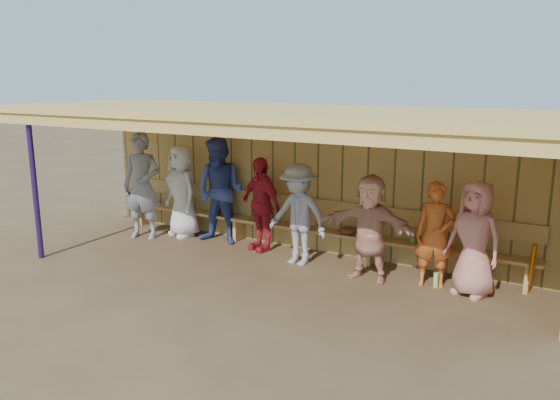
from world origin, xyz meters
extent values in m
plane|color=brown|center=(0.00, 0.00, 0.00)|extent=(90.00, 90.00, 0.00)
imported|color=gray|center=(-2.94, 0.34, 0.99)|extent=(0.83, 0.67, 1.98)
imported|color=silver|center=(-2.39, 0.81, 0.87)|extent=(0.99, 0.81, 1.73)
imported|color=#354794|center=(-1.50, 0.81, 0.96)|extent=(0.99, 0.81, 1.91)
imported|color=red|center=(-0.65, 0.81, 0.82)|extent=(1.03, 0.71, 1.63)
imported|color=#96979E|center=(0.26, 0.48, 0.82)|extent=(1.12, 0.72, 1.63)
imported|color=#E19C7E|center=(1.49, 0.40, 0.79)|extent=(1.50, 0.56, 1.59)
imported|color=#C95A20|center=(2.39, 0.60, 0.76)|extent=(0.62, 0.48, 1.52)
imported|color=tan|center=(2.94, 0.52, 0.80)|extent=(0.91, 0.75, 1.61)
cube|color=tan|center=(0.00, 1.35, 1.20)|extent=(8.60, 0.20, 2.40)
cube|color=#DEB85B|center=(0.00, 0.00, 2.45)|extent=(8.80, 3.20, 0.10)
cube|color=#DEB85B|center=(0.00, -1.50, 2.32)|extent=(8.80, 0.10, 0.18)
cube|color=#DEB85B|center=(-3.80, 0.00, 2.31)|extent=(0.08, 3.00, 0.16)
cube|color=#DEB85B|center=(-2.85, 0.00, 2.31)|extent=(0.08, 3.00, 0.16)
cube|color=#DEB85B|center=(-1.90, 0.00, 2.31)|extent=(0.08, 3.00, 0.16)
cube|color=#DEB85B|center=(-0.95, 0.00, 2.31)|extent=(0.08, 3.00, 0.16)
cube|color=#DEB85B|center=(0.00, 0.00, 2.31)|extent=(0.08, 3.00, 0.16)
cube|color=#DEB85B|center=(0.95, 0.00, 2.31)|extent=(0.08, 3.00, 0.16)
cube|color=#DEB85B|center=(1.90, 0.00, 2.31)|extent=(0.08, 3.00, 0.16)
cube|color=#DEB85B|center=(2.85, 0.00, 2.31)|extent=(0.08, 3.00, 0.16)
cube|color=#DEB85B|center=(3.80, 0.00, 2.31)|extent=(0.08, 3.00, 0.16)
cylinder|color=navy|center=(-3.60, -1.40, 1.20)|extent=(0.09, 0.09, 2.40)
cube|color=tan|center=(0.00, 1.06, 0.42)|extent=(7.60, 0.32, 0.05)
cube|color=tan|center=(0.00, 1.22, 0.80)|extent=(7.60, 0.04, 0.26)
cube|color=tan|center=(-3.60, 1.06, 0.20)|extent=(0.06, 0.29, 0.40)
cube|color=tan|center=(-1.29, 1.06, 0.20)|extent=(0.06, 0.29, 0.40)
cube|color=tan|center=(1.29, 1.06, 0.20)|extent=(0.06, 0.29, 0.40)
cube|color=tan|center=(3.60, 1.06, 0.20)|extent=(0.06, 0.29, 0.40)
cylinder|color=orange|center=(3.65, 0.86, 0.40)|extent=(0.13, 0.41, 0.80)
sphere|color=orange|center=(2.67, 0.86, 0.04)|extent=(0.08, 0.08, 0.08)
ellipsoid|color=#593319|center=(-3.46, 1.01, 0.52)|extent=(0.30, 0.24, 0.14)
ellipsoid|color=#593319|center=(-0.83, 1.01, 0.52)|extent=(0.30, 0.24, 0.14)
ellipsoid|color=#593319|center=(0.90, 1.01, 0.52)|extent=(0.30, 0.24, 0.14)
cylinder|color=#83BE5F|center=(1.94, 1.11, 0.56)|extent=(0.07, 0.07, 0.22)
cylinder|color=orange|center=(1.29, 1.11, 0.56)|extent=(0.07, 0.07, 0.22)
cylinder|color=#9DD369|center=(2.46, 0.56, 0.11)|extent=(0.07, 0.07, 0.22)
camera|label=1|loc=(4.20, -6.93, 2.93)|focal=35.00mm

